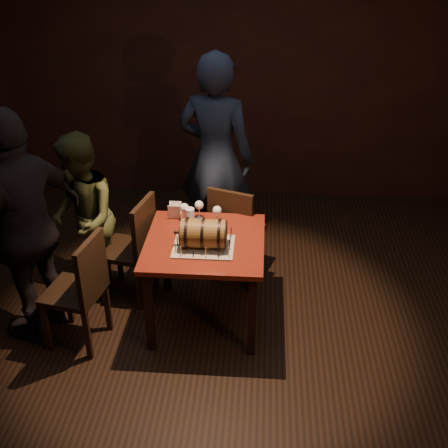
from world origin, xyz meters
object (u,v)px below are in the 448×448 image
(person_left_front, at_px, (26,229))
(person_back, at_px, (216,159))
(barrel_cake, at_px, (203,233))
(chair_left_rear, at_px, (135,244))
(pint_of_ale, at_px, (190,217))
(pub_table, at_px, (205,253))
(chair_back, at_px, (234,229))
(wine_glass_mid, at_px, (199,206))
(person_left_rear, at_px, (82,219))
(wine_glass_left, at_px, (184,209))
(chair_left_front, at_px, (82,286))
(wine_glass_right, at_px, (217,211))

(person_left_front, bearing_deg, person_back, 158.68)
(barrel_cake, xyz_separation_m, chair_left_rear, (-0.62, 0.37, -0.35))
(pint_of_ale, xyz_separation_m, person_back, (0.13, 0.85, 0.15))
(pub_table, xyz_separation_m, person_left_front, (-1.28, -0.20, 0.28))
(chair_back, distance_m, person_back, 0.69)
(barrel_cake, bearing_deg, pub_table, 90.99)
(pint_of_ale, relative_size, person_back, 0.08)
(wine_glass_mid, bearing_deg, person_back, 84.41)
(person_left_front, bearing_deg, chair_left_rear, 149.19)
(person_left_rear, bearing_deg, pint_of_ale, 63.47)
(barrel_cake, relative_size, person_left_rear, 0.27)
(pub_table, height_order, wine_glass_mid, wine_glass_mid)
(wine_glass_left, bearing_deg, person_left_rear, 178.42)
(chair_back, distance_m, person_left_front, 1.72)
(person_back, bearing_deg, wine_glass_mid, 98.34)
(person_back, height_order, person_left_front, person_back)
(wine_glass_left, distance_m, pint_of_ale, 0.09)
(pint_of_ale, bearing_deg, chair_left_front, -142.80)
(person_left_front, bearing_deg, barrel_cake, 118.50)
(wine_glass_mid, distance_m, chair_back, 0.50)
(person_left_rear, bearing_deg, chair_left_rear, 64.30)
(barrel_cake, relative_size, chair_left_rear, 0.42)
(pint_of_ale, bearing_deg, barrel_cake, -66.31)
(wine_glass_right, distance_m, person_left_rear, 1.13)
(wine_glass_mid, bearing_deg, person_left_rear, -178.10)
(chair_left_front, bearing_deg, pint_of_ale, 37.20)
(chair_left_rear, relative_size, person_left_front, 0.51)
(wine_glass_right, bearing_deg, person_left_rear, 177.51)
(wine_glass_right, distance_m, pint_of_ale, 0.22)
(barrel_cake, distance_m, chair_left_front, 0.98)
(pub_table, xyz_separation_m, chair_back, (0.19, 0.58, -0.12))
(wine_glass_mid, distance_m, wine_glass_right, 0.17)
(chair_left_front, distance_m, person_left_front, 0.58)
(pub_table, distance_m, chair_left_front, 0.95)
(wine_glass_mid, bearing_deg, person_left_front, -155.87)
(pint_of_ale, distance_m, person_left_front, 1.23)
(wine_glass_mid, relative_size, chair_left_rear, 0.17)
(chair_left_rear, xyz_separation_m, person_left_rear, (-0.43, 0.03, 0.20))
(wine_glass_right, height_order, person_left_front, person_left_front)
(pint_of_ale, xyz_separation_m, chair_left_front, (-0.74, -0.56, -0.30))
(person_back, bearing_deg, person_left_rear, 50.30)
(chair_back, xyz_separation_m, person_left_front, (-1.48, -0.78, 0.39))
(pint_of_ale, bearing_deg, person_left_front, -159.68)
(barrel_cake, xyz_separation_m, person_back, (-0.01, 1.17, 0.10))
(wine_glass_mid, height_order, pint_of_ale, wine_glass_mid)
(chair_left_rear, height_order, person_left_front, person_left_front)
(barrel_cake, xyz_separation_m, person_left_front, (-1.29, -0.11, 0.05))
(wine_glass_left, height_order, person_left_rear, person_left_rear)
(wine_glass_mid, bearing_deg, chair_back, 41.51)
(wine_glass_mid, bearing_deg, chair_left_front, -139.73)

